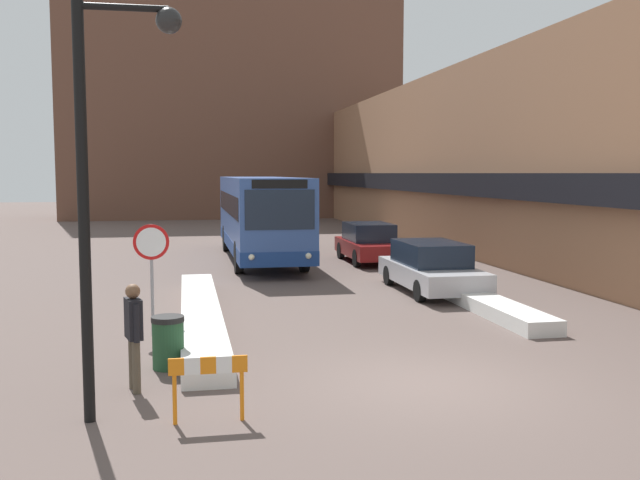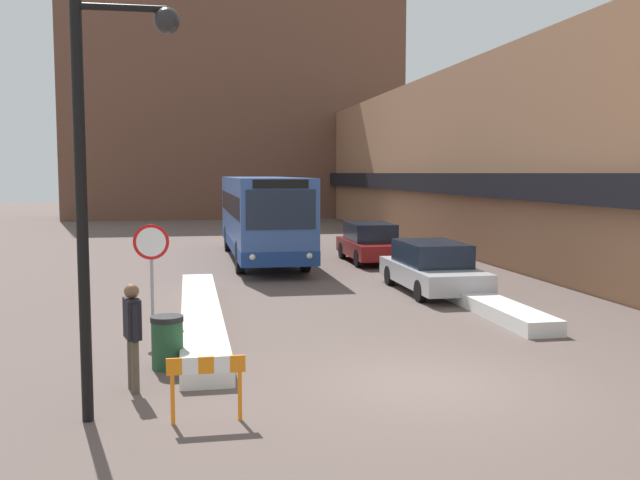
% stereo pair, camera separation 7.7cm
% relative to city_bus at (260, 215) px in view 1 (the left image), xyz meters
% --- Properties ---
extents(ground_plane, '(160.00, 160.00, 0.00)m').
position_rel_city_bus_xyz_m(ground_plane, '(0.94, -17.43, -1.82)').
color(ground_plane, brown).
extents(building_row_right, '(5.50, 60.00, 8.14)m').
position_rel_city_bus_xyz_m(building_row_right, '(10.91, 6.57, 2.24)').
color(building_row_right, '#996B4C').
rests_on(building_row_right, ground_plane).
extents(building_backdrop_far, '(26.00, 8.00, 17.66)m').
position_rel_city_bus_xyz_m(building_backdrop_far, '(0.94, 29.64, 7.01)').
color(building_backdrop_far, brown).
rests_on(building_backdrop_far, ground_plane).
extents(snow_bank_left, '(0.90, 10.84, 0.37)m').
position_rel_city_bus_xyz_m(snow_bank_left, '(-2.66, -11.67, -1.64)').
color(snow_bank_left, silver).
rests_on(snow_bank_left, ground_plane).
extents(snow_bank_right, '(0.90, 7.58, 0.35)m').
position_rel_city_bus_xyz_m(snow_bank_right, '(4.54, -10.98, -1.65)').
color(snow_bank_right, silver).
rests_on(snow_bank_right, ground_plane).
extents(city_bus, '(2.60, 12.04, 3.33)m').
position_rel_city_bus_xyz_m(city_bus, '(0.00, 0.00, 0.00)').
color(city_bus, '#335193').
rests_on(city_bus, ground_plane).
extents(parked_car_front, '(1.94, 4.84, 1.48)m').
position_rel_city_bus_xyz_m(parked_car_front, '(4.14, -8.61, -1.09)').
color(parked_car_front, '#B7B7BC').
rests_on(parked_car_front, ground_plane).
extents(parked_car_back, '(1.89, 4.43, 1.54)m').
position_rel_city_bus_xyz_m(parked_car_back, '(4.14, -1.42, -1.05)').
color(parked_car_back, maroon).
rests_on(parked_car_back, ground_plane).
extents(stop_sign, '(0.76, 0.08, 2.41)m').
position_rel_city_bus_xyz_m(stop_sign, '(-3.71, -12.94, -0.07)').
color(stop_sign, gray).
rests_on(stop_sign, ground_plane).
extents(street_lamp, '(1.46, 0.36, 5.89)m').
position_rel_city_bus_xyz_m(street_lamp, '(-4.07, -18.24, 1.86)').
color(street_lamp, black).
rests_on(street_lamp, ground_plane).
extents(pedestrian, '(0.33, 0.55, 1.74)m').
position_rel_city_bus_xyz_m(pedestrian, '(-3.83, -16.91, -0.77)').
color(pedestrian, brown).
rests_on(pedestrian, ground_plane).
extents(trash_bin, '(0.59, 0.59, 0.95)m').
position_rel_city_bus_xyz_m(trash_bin, '(-3.33, -15.64, -1.34)').
color(trash_bin, '#234C2D').
rests_on(trash_bin, ground_plane).
extents(construction_barricade, '(1.10, 0.06, 0.94)m').
position_rel_city_bus_xyz_m(construction_barricade, '(-2.71, -18.60, -1.15)').
color(construction_barricade, orange).
rests_on(construction_barricade, ground_plane).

